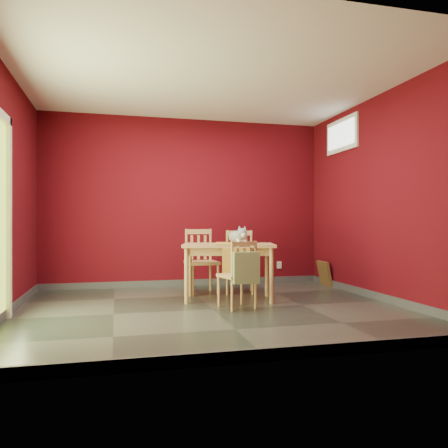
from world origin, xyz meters
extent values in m
plane|color=#2D342D|center=(0.00, 0.00, 0.00)|extent=(4.50, 4.50, 0.00)
plane|color=#500810|center=(0.00, 2.00, 1.35)|extent=(4.50, 0.00, 4.50)
plane|color=#500810|center=(0.00, -2.00, 1.35)|extent=(4.50, 0.00, 4.50)
plane|color=#500810|center=(-2.25, 0.00, 1.35)|extent=(0.00, 4.00, 4.00)
plane|color=#500810|center=(2.25, 0.00, 1.35)|extent=(0.00, 4.00, 4.00)
plane|color=white|center=(0.00, 0.00, 2.70)|extent=(4.50, 4.50, 0.00)
cube|color=#3F4244|center=(0.00, 1.99, 0.05)|extent=(4.50, 0.02, 0.10)
cube|color=#3F4244|center=(0.00, -1.99, 0.05)|extent=(4.50, 0.02, 0.10)
cube|color=#3F4244|center=(-2.24, 0.00, 0.05)|extent=(0.03, 4.00, 0.10)
cube|color=#3F4244|center=(2.24, 0.00, 0.05)|extent=(0.03, 4.00, 0.10)
cube|color=white|center=(-2.21, 0.06, 1.06)|extent=(0.06, 0.08, 2.13)
cube|color=white|center=(2.23, 1.00, 2.35)|extent=(0.03, 0.90, 0.50)
cube|color=white|center=(2.21, 1.00, 2.35)|extent=(0.02, 0.76, 0.36)
cube|color=silver|center=(1.60, 1.99, 0.30)|extent=(0.08, 0.02, 0.12)
cube|color=tan|center=(0.34, 0.57, 0.72)|extent=(1.31, 0.95, 0.04)
cube|color=tan|center=(0.34, 0.57, 0.65)|extent=(1.17, 0.81, 0.10)
cylinder|color=tan|center=(-0.24, 0.41, 0.35)|extent=(0.06, 0.06, 0.70)
cylinder|color=tan|center=(-0.11, 0.97, 0.35)|extent=(0.06, 0.06, 0.70)
cylinder|color=tan|center=(0.79, 0.16, 0.35)|extent=(0.06, 0.06, 0.70)
cylinder|color=tan|center=(0.93, 0.72, 0.35)|extent=(0.06, 0.06, 0.70)
cube|color=#A87A2B|center=(0.34, 0.57, 0.75)|extent=(0.49, 0.75, 0.01)
cube|color=#A87A2B|center=(0.34, 0.22, 0.57)|extent=(0.33, 0.09, 0.35)
cube|color=tan|center=(0.10, 1.18, 0.44)|extent=(0.47, 0.47, 0.04)
cylinder|color=tan|center=(-0.07, 0.98, 0.21)|extent=(0.04, 0.04, 0.42)
cylinder|color=tan|center=(-0.10, 1.35, 0.21)|extent=(0.04, 0.04, 0.42)
cylinder|color=tan|center=(0.30, 1.01, 0.21)|extent=(0.04, 0.04, 0.42)
cylinder|color=tan|center=(0.27, 1.38, 0.21)|extent=(0.04, 0.04, 0.42)
cylinder|color=tan|center=(-0.10, 1.35, 0.69)|extent=(0.04, 0.04, 0.46)
cylinder|color=tan|center=(0.27, 1.38, 0.69)|extent=(0.04, 0.04, 0.46)
cube|color=tan|center=(0.09, 1.36, 0.89)|extent=(0.39, 0.07, 0.07)
cube|color=tan|center=(-0.02, 1.36, 0.65)|extent=(0.04, 0.02, 0.36)
cube|color=tan|center=(0.09, 1.36, 0.65)|extent=(0.04, 0.02, 0.36)
cube|color=tan|center=(0.19, 1.37, 0.65)|extent=(0.04, 0.02, 0.36)
cube|color=tan|center=(0.65, 1.12, 0.43)|extent=(0.51, 0.51, 0.04)
cylinder|color=tan|center=(0.43, 0.99, 0.21)|extent=(0.04, 0.04, 0.41)
cylinder|color=tan|center=(0.52, 1.34, 0.21)|extent=(0.04, 0.04, 0.41)
cylinder|color=tan|center=(0.78, 0.90, 0.21)|extent=(0.04, 0.04, 0.41)
cylinder|color=tan|center=(0.87, 1.25, 0.21)|extent=(0.04, 0.04, 0.41)
cylinder|color=tan|center=(0.52, 1.34, 0.68)|extent=(0.04, 0.04, 0.45)
cylinder|color=tan|center=(0.87, 1.25, 0.68)|extent=(0.04, 0.04, 0.45)
cube|color=tan|center=(0.70, 1.30, 0.86)|extent=(0.38, 0.13, 0.07)
cube|color=tan|center=(0.60, 1.32, 0.64)|extent=(0.04, 0.03, 0.35)
cube|color=tan|center=(0.70, 1.30, 0.64)|extent=(0.04, 0.03, 0.35)
cube|color=tan|center=(0.79, 1.27, 0.64)|extent=(0.04, 0.03, 0.35)
cube|color=tan|center=(0.30, 0.02, 0.38)|extent=(0.46, 0.46, 0.04)
cylinder|color=tan|center=(0.42, 0.21, 0.18)|extent=(0.03, 0.03, 0.37)
cylinder|color=tan|center=(0.50, -0.10, 0.18)|extent=(0.03, 0.03, 0.37)
cylinder|color=tan|center=(0.11, 0.13, 0.18)|extent=(0.03, 0.03, 0.37)
cylinder|color=tan|center=(0.19, -0.18, 0.18)|extent=(0.03, 0.03, 0.37)
cylinder|color=tan|center=(0.50, -0.10, 0.60)|extent=(0.03, 0.03, 0.40)
cylinder|color=tan|center=(0.19, -0.18, 0.60)|extent=(0.03, 0.03, 0.40)
cube|color=tan|center=(0.35, -0.14, 0.77)|extent=(0.34, 0.12, 0.06)
cube|color=tan|center=(0.43, -0.11, 0.57)|extent=(0.03, 0.03, 0.31)
cube|color=tan|center=(0.35, -0.14, 0.57)|extent=(0.03, 0.03, 0.31)
cube|color=tan|center=(0.26, -0.16, 0.57)|extent=(0.03, 0.03, 0.31)
cube|color=#768957|center=(0.35, -0.22, 0.50)|extent=(0.30, 0.10, 0.36)
cylinder|color=#768957|center=(0.26, -0.16, 0.74)|extent=(0.02, 0.15, 0.02)
cylinder|color=#768957|center=(0.43, -0.16, 0.74)|extent=(0.02, 0.15, 0.02)
cube|color=brown|center=(2.19, 1.49, 0.20)|extent=(0.15, 0.40, 0.40)
cube|color=black|center=(2.19, 1.49, 0.20)|extent=(0.10, 0.28, 0.28)
camera|label=1|loc=(-1.10, -4.99, 1.01)|focal=35.00mm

